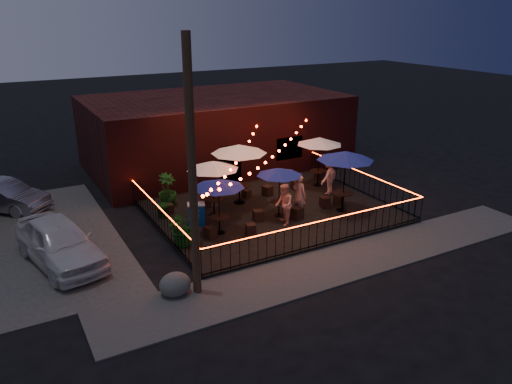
{
  "coord_description": "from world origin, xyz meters",
  "views": [
    {
      "loc": [
        -10.46,
        -15.67,
        8.49
      ],
      "look_at": [
        -0.76,
        1.96,
        1.16
      ],
      "focal_mm": 35.0,
      "sensor_mm": 36.0,
      "label": 1
    }
  ],
  "objects_px": {
    "cafe_table_0": "(218,184)",
    "utility_pole": "(192,174)",
    "cooler": "(196,214)",
    "cafe_table_2": "(279,172)",
    "boulder": "(175,285)",
    "cafe_table_4": "(346,156)",
    "cafe_table_5": "(319,142)",
    "cafe_table_3": "(239,150)",
    "cafe_table_1": "(213,166)"
  },
  "relations": [
    {
      "from": "cafe_table_1",
      "to": "cafe_table_5",
      "type": "xyz_separation_m",
      "value": [
        6.23,
        1.08,
        0.04
      ]
    },
    {
      "from": "cafe_table_4",
      "to": "cooler",
      "type": "relative_size",
      "value": 3.24
    },
    {
      "from": "cafe_table_4",
      "to": "cooler",
      "type": "height_order",
      "value": "cafe_table_4"
    },
    {
      "from": "cafe_table_2",
      "to": "utility_pole",
      "type": "bearing_deg",
      "value": -144.14
    },
    {
      "from": "cafe_table_4",
      "to": "boulder",
      "type": "distance_m",
      "value": 9.55
    },
    {
      "from": "cafe_table_4",
      "to": "cafe_table_5",
      "type": "relative_size",
      "value": 1.1
    },
    {
      "from": "cafe_table_0",
      "to": "cafe_table_2",
      "type": "height_order",
      "value": "cafe_table_0"
    },
    {
      "from": "cafe_table_0",
      "to": "cafe_table_3",
      "type": "relative_size",
      "value": 0.75
    },
    {
      "from": "cafe_table_0",
      "to": "utility_pole",
      "type": "bearing_deg",
      "value": -124.53
    },
    {
      "from": "utility_pole",
      "to": "boulder",
      "type": "relative_size",
      "value": 8.39
    },
    {
      "from": "cafe_table_5",
      "to": "cafe_table_1",
      "type": "bearing_deg",
      "value": -170.15
    },
    {
      "from": "boulder",
      "to": "cafe_table_5",
      "type": "bearing_deg",
      "value": 31.93
    },
    {
      "from": "cafe_table_4",
      "to": "boulder",
      "type": "height_order",
      "value": "cafe_table_4"
    },
    {
      "from": "cafe_table_0",
      "to": "cooler",
      "type": "xyz_separation_m",
      "value": [
        -0.48,
        1.22,
        -1.59
      ]
    },
    {
      "from": "cafe_table_3",
      "to": "cooler",
      "type": "height_order",
      "value": "cafe_table_3"
    },
    {
      "from": "cafe_table_2",
      "to": "boulder",
      "type": "height_order",
      "value": "cafe_table_2"
    },
    {
      "from": "utility_pole",
      "to": "cafe_table_2",
      "type": "distance_m",
      "value": 6.93
    },
    {
      "from": "cafe_table_0",
      "to": "cafe_table_2",
      "type": "distance_m",
      "value": 3.02
    },
    {
      "from": "cafe_table_0",
      "to": "cafe_table_5",
      "type": "bearing_deg",
      "value": 22.81
    },
    {
      "from": "cafe_table_5",
      "to": "cooler",
      "type": "bearing_deg",
      "value": -167.31
    },
    {
      "from": "cafe_table_4",
      "to": "boulder",
      "type": "bearing_deg",
      "value": -162.23
    },
    {
      "from": "cafe_table_1",
      "to": "cooler",
      "type": "distance_m",
      "value": 2.12
    },
    {
      "from": "cafe_table_2",
      "to": "cafe_table_5",
      "type": "bearing_deg",
      "value": 32.86
    },
    {
      "from": "cooler",
      "to": "boulder",
      "type": "height_order",
      "value": "cooler"
    },
    {
      "from": "utility_pole",
      "to": "boulder",
      "type": "distance_m",
      "value": 3.69
    },
    {
      "from": "cafe_table_3",
      "to": "cafe_table_4",
      "type": "distance_m",
      "value": 4.68
    },
    {
      "from": "cafe_table_5",
      "to": "boulder",
      "type": "height_order",
      "value": "cafe_table_5"
    },
    {
      "from": "cafe_table_3",
      "to": "cafe_table_4",
      "type": "xyz_separation_m",
      "value": [
        3.56,
        -3.03,
        -0.04
      ]
    },
    {
      "from": "cafe_table_5",
      "to": "cooler",
      "type": "height_order",
      "value": "cafe_table_5"
    },
    {
      "from": "cafe_table_4",
      "to": "utility_pole",
      "type": "bearing_deg",
      "value": -159.58
    },
    {
      "from": "cafe_table_5",
      "to": "boulder",
      "type": "distance_m",
      "value": 11.8
    },
    {
      "from": "cafe_table_3",
      "to": "cooler",
      "type": "xyz_separation_m",
      "value": [
        -2.68,
        -1.35,
        -2.05
      ]
    },
    {
      "from": "cafe_table_2",
      "to": "cooler",
      "type": "relative_size",
      "value": 2.66
    },
    {
      "from": "cafe_table_3",
      "to": "boulder",
      "type": "relative_size",
      "value": 3.33
    },
    {
      "from": "cafe_table_0",
      "to": "cafe_table_1",
      "type": "xyz_separation_m",
      "value": [
        0.56,
        1.77,
        0.17
      ]
    },
    {
      "from": "cafe_table_3",
      "to": "cafe_table_4",
      "type": "bearing_deg",
      "value": -40.46
    },
    {
      "from": "cafe_table_5",
      "to": "cooler",
      "type": "relative_size",
      "value": 2.95
    },
    {
      "from": "cafe_table_0",
      "to": "cafe_table_4",
      "type": "distance_m",
      "value": 5.79
    },
    {
      "from": "cafe_table_1",
      "to": "cafe_table_5",
      "type": "bearing_deg",
      "value": 9.85
    },
    {
      "from": "cafe_table_2",
      "to": "boulder",
      "type": "bearing_deg",
      "value": -148.66
    },
    {
      "from": "utility_pole",
      "to": "cafe_table_3",
      "type": "relative_size",
      "value": 2.52
    },
    {
      "from": "cafe_table_0",
      "to": "cafe_table_3",
      "type": "distance_m",
      "value": 3.42
    },
    {
      "from": "cafe_table_5",
      "to": "cooler",
      "type": "distance_m",
      "value": 7.67
    },
    {
      "from": "cafe_table_2",
      "to": "cafe_table_3",
      "type": "distance_m",
      "value": 2.38
    },
    {
      "from": "cafe_table_4",
      "to": "cooler",
      "type": "xyz_separation_m",
      "value": [
        -6.24,
        1.68,
        -2.01
      ]
    },
    {
      "from": "utility_pole",
      "to": "cafe_table_4",
      "type": "distance_m",
      "value": 8.82
    },
    {
      "from": "cafe_table_0",
      "to": "cafe_table_1",
      "type": "bearing_deg",
      "value": 72.43
    },
    {
      "from": "utility_pole",
      "to": "cafe_table_1",
      "type": "xyz_separation_m",
      "value": [
        2.97,
        5.28,
        -1.62
      ]
    },
    {
      "from": "cafe_table_0",
      "to": "boulder",
      "type": "relative_size",
      "value": 2.51
    },
    {
      "from": "cafe_table_5",
      "to": "cooler",
      "type": "xyz_separation_m",
      "value": [
        -7.27,
        -1.64,
        -1.8
      ]
    }
  ]
}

